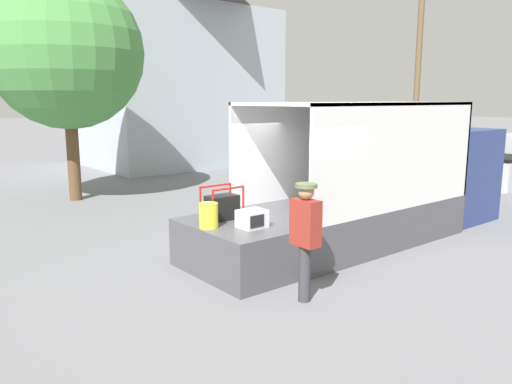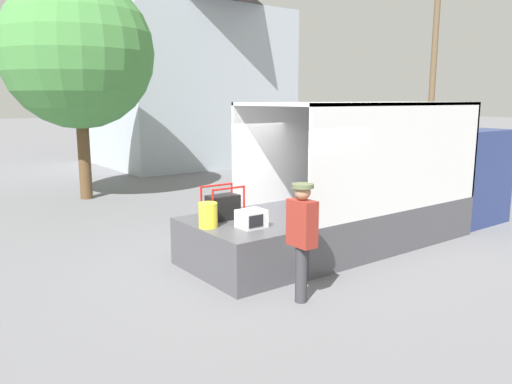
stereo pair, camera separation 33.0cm
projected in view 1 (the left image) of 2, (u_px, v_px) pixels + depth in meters
name	position (u px, v px, depth m)	size (l,w,h in m)	color
ground_plane	(266.00, 263.00, 9.16)	(160.00, 160.00, 0.00)	slate
box_truck	(398.00, 190.00, 11.42)	(6.78, 2.25, 2.91)	navy
tailgate_deck	(235.00, 248.00, 8.65)	(1.40, 2.13, 0.86)	#4C4C51
microwave	(252.00, 219.00, 8.31)	(0.44, 0.39, 0.30)	white
portable_generator	(223.00, 207.00, 8.85)	(0.69, 0.43, 0.61)	black
orange_bucket	(209.00, 215.00, 8.27)	(0.31, 0.31, 0.42)	yellow
worker_person	(305.00, 229.00, 7.26)	(0.32, 0.44, 1.78)	#38383D
house_backdrop	(174.00, 60.00, 23.10)	(8.33, 6.96, 9.38)	#A8B2BC
utility_pole	(418.00, 60.00, 23.50)	(1.80, 0.28, 9.26)	brown
street_tree	(66.00, 53.00, 14.19)	(4.37, 4.37, 6.47)	brown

